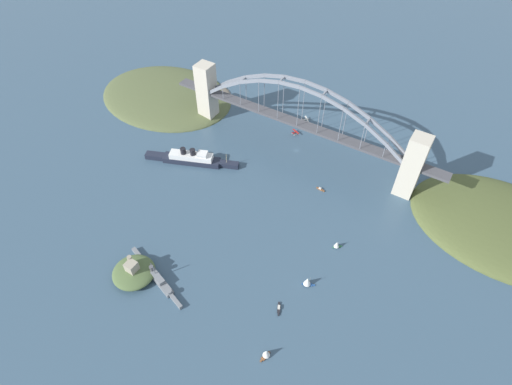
{
  "coord_description": "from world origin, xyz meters",
  "views": [
    {
      "loc": [
        -132.12,
        292.4,
        273.72
      ],
      "look_at": [
        0.0,
        78.88,
        8.0
      ],
      "focal_mm": 28.67,
      "sensor_mm": 36.0,
      "label": 1
    }
  ],
  "objects_px": {
    "ocean_liner": "(191,158)",
    "naval_cruiser": "(155,275)",
    "small_boat_0": "(337,245)",
    "small_boat_1": "(279,308)",
    "small_boat_2": "(266,353)",
    "small_boat_4": "(307,281)",
    "small_boat_3": "(320,189)",
    "seaplane_taxiing_near_bridge": "(295,133)",
    "fort_island_mid_harbor": "(134,272)",
    "seaplane_second_in_formation": "(306,120)",
    "harbor_arch_bridge": "(299,123)"
  },
  "relations": [
    {
      "from": "seaplane_second_in_formation",
      "to": "small_boat_4",
      "type": "xyz_separation_m",
      "value": [
        -93.79,
        182.63,
        2.5
      ]
    },
    {
      "from": "small_boat_0",
      "to": "small_boat_1",
      "type": "bearing_deg",
      "value": 79.78
    },
    {
      "from": "ocean_liner",
      "to": "small_boat_2",
      "type": "height_order",
      "value": "ocean_liner"
    },
    {
      "from": "small_boat_1",
      "to": "small_boat_3",
      "type": "height_order",
      "value": "small_boat_3"
    },
    {
      "from": "ocean_liner",
      "to": "fort_island_mid_harbor",
      "type": "distance_m",
      "value": 133.05
    },
    {
      "from": "seaplane_taxiing_near_bridge",
      "to": "small_boat_2",
      "type": "relative_size",
      "value": 1.03
    },
    {
      "from": "ocean_liner",
      "to": "small_boat_1",
      "type": "height_order",
      "value": "ocean_liner"
    },
    {
      "from": "naval_cruiser",
      "to": "fort_island_mid_harbor",
      "type": "xyz_separation_m",
      "value": [
        15.26,
        7.09,
        1.96
      ]
    },
    {
      "from": "harbor_arch_bridge",
      "to": "small_boat_4",
      "type": "relative_size",
      "value": 28.77
    },
    {
      "from": "harbor_arch_bridge",
      "to": "naval_cruiser",
      "type": "height_order",
      "value": "harbor_arch_bridge"
    },
    {
      "from": "fort_island_mid_harbor",
      "to": "seaplane_taxiing_near_bridge",
      "type": "bearing_deg",
      "value": -96.19
    },
    {
      "from": "ocean_liner",
      "to": "naval_cruiser",
      "type": "height_order",
      "value": "ocean_liner"
    },
    {
      "from": "small_boat_0",
      "to": "small_boat_1",
      "type": "distance_m",
      "value": 73.66
    },
    {
      "from": "fort_island_mid_harbor",
      "to": "small_boat_1",
      "type": "distance_m",
      "value": 114.03
    },
    {
      "from": "small_boat_1",
      "to": "small_boat_3",
      "type": "xyz_separation_m",
      "value": [
        26.41,
        -124.88,
        0.03
      ]
    },
    {
      "from": "small_boat_2",
      "to": "harbor_arch_bridge",
      "type": "bearing_deg",
      "value": -67.64
    },
    {
      "from": "seaplane_taxiing_near_bridge",
      "to": "small_boat_1",
      "type": "distance_m",
      "value": 204.07
    },
    {
      "from": "naval_cruiser",
      "to": "seaplane_second_in_formation",
      "type": "xyz_separation_m",
      "value": [
        -8.06,
        -238.14,
        -0.56
      ]
    },
    {
      "from": "harbor_arch_bridge",
      "to": "small_boat_2",
      "type": "distance_m",
      "value": 215.04
    },
    {
      "from": "ocean_liner",
      "to": "small_boat_3",
      "type": "relative_size",
      "value": 10.58
    },
    {
      "from": "fort_island_mid_harbor",
      "to": "small_boat_2",
      "type": "height_order",
      "value": "fort_island_mid_harbor"
    },
    {
      "from": "naval_cruiser",
      "to": "seaplane_taxiing_near_bridge",
      "type": "height_order",
      "value": "naval_cruiser"
    },
    {
      "from": "seaplane_taxiing_near_bridge",
      "to": "small_boat_3",
      "type": "height_order",
      "value": "seaplane_taxiing_near_bridge"
    },
    {
      "from": "harbor_arch_bridge",
      "to": "small_boat_3",
      "type": "bearing_deg",
      "value": 139.85
    },
    {
      "from": "ocean_liner",
      "to": "naval_cruiser",
      "type": "distance_m",
      "value": 132.3
    },
    {
      "from": "harbor_arch_bridge",
      "to": "seaplane_taxiing_near_bridge",
      "type": "height_order",
      "value": "harbor_arch_bridge"
    },
    {
      "from": "small_boat_2",
      "to": "ocean_liner",
      "type": "bearing_deg",
      "value": -38.09
    },
    {
      "from": "naval_cruiser",
      "to": "small_boat_2",
      "type": "distance_m",
      "value": 103.46
    },
    {
      "from": "small_boat_3",
      "to": "small_boat_0",
      "type": "bearing_deg",
      "value": 126.96
    },
    {
      "from": "small_boat_1",
      "to": "small_boat_2",
      "type": "relative_size",
      "value": 1.11
    },
    {
      "from": "seaplane_second_in_formation",
      "to": "small_boat_0",
      "type": "relative_size",
      "value": 1.21
    },
    {
      "from": "naval_cruiser",
      "to": "small_boat_0",
      "type": "xyz_separation_m",
      "value": [
        -106.59,
        -99.26,
        1.1
      ]
    },
    {
      "from": "ocean_liner",
      "to": "small_boat_4",
      "type": "distance_m",
      "value": 171.89
    },
    {
      "from": "harbor_arch_bridge",
      "to": "seaplane_second_in_formation",
      "type": "xyz_separation_m",
      "value": [
        14.11,
        -48.5,
        -31.72
      ]
    },
    {
      "from": "ocean_liner",
      "to": "naval_cruiser",
      "type": "relative_size",
      "value": 1.35
    },
    {
      "from": "ocean_liner",
      "to": "seaplane_second_in_formation",
      "type": "bearing_deg",
      "value": -118.96
    },
    {
      "from": "seaplane_taxiing_near_bridge",
      "to": "small_boat_3",
      "type": "relative_size",
      "value": 1.1
    },
    {
      "from": "small_boat_0",
      "to": "small_boat_1",
      "type": "height_order",
      "value": "small_boat_0"
    },
    {
      "from": "small_boat_3",
      "to": "seaplane_taxiing_near_bridge",
      "type": "bearing_deg",
      "value": -45.99
    },
    {
      "from": "ocean_liner",
      "to": "seaplane_taxiing_near_bridge",
      "type": "distance_m",
      "value": 114.7
    },
    {
      "from": "naval_cruiser",
      "to": "small_boat_3",
      "type": "relative_size",
      "value": 7.84
    },
    {
      "from": "fort_island_mid_harbor",
      "to": "small_boat_4",
      "type": "distance_m",
      "value": 132.79
    },
    {
      "from": "naval_cruiser",
      "to": "seaplane_second_in_formation",
      "type": "bearing_deg",
      "value": -91.94
    },
    {
      "from": "small_boat_2",
      "to": "small_boat_4",
      "type": "distance_m",
      "value": 62.87
    },
    {
      "from": "small_boat_4",
      "to": "small_boat_1",
      "type": "bearing_deg",
      "value": 73.82
    },
    {
      "from": "small_boat_2",
      "to": "fort_island_mid_harbor",
      "type": "bearing_deg",
      "value": -0.12
    },
    {
      "from": "small_boat_1",
      "to": "small_boat_3",
      "type": "relative_size",
      "value": 1.19
    },
    {
      "from": "naval_cruiser",
      "to": "small_boat_0",
      "type": "bearing_deg",
      "value": -137.04
    },
    {
      "from": "small_boat_0",
      "to": "seaplane_second_in_formation",
      "type": "bearing_deg",
      "value": -54.64
    },
    {
      "from": "small_boat_1",
      "to": "small_boat_3",
      "type": "distance_m",
      "value": 127.64
    }
  ]
}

